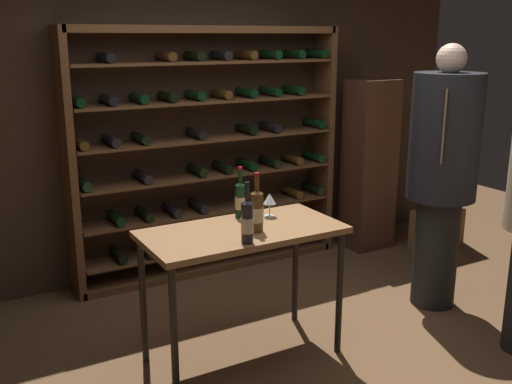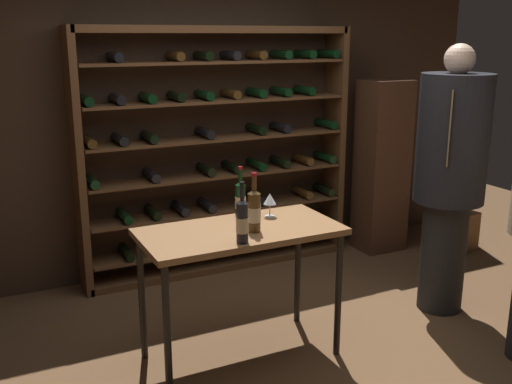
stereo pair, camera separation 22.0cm
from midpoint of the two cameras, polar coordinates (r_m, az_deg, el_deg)
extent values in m
plane|color=brown|center=(4.24, 5.29, -14.57)|extent=(9.57, 9.57, 0.00)
cube|color=#3D2B1E|center=(5.33, -4.46, 7.74)|extent=(5.90, 0.10, 2.84)
cube|color=brown|center=(4.88, -15.61, 2.50)|extent=(0.06, 0.32, 2.16)
cube|color=brown|center=(5.82, 8.61, 4.82)|extent=(0.06, 0.32, 2.16)
cube|color=brown|center=(5.14, -2.57, 15.41)|extent=(2.43, 0.32, 0.06)
cube|color=brown|center=(5.53, -2.32, -6.88)|extent=(2.43, 0.32, 0.06)
cube|color=brown|center=(5.46, -2.34, -4.95)|extent=(2.35, 0.32, 0.02)
cylinder|color=black|center=(5.17, -11.20, -5.73)|extent=(0.08, 0.30, 0.08)
cylinder|color=black|center=(5.24, -8.58, -5.35)|extent=(0.08, 0.30, 0.08)
cylinder|color=black|center=(5.31, -6.03, -4.97)|extent=(0.08, 0.30, 0.08)
cylinder|color=black|center=(5.39, -3.55, -4.59)|extent=(0.08, 0.30, 0.08)
cylinder|color=black|center=(5.59, 1.14, -3.85)|extent=(0.08, 0.30, 0.08)
cylinder|color=black|center=(5.83, 5.48, -3.14)|extent=(0.08, 0.30, 0.08)
cylinder|color=black|center=(5.95, 7.52, -2.80)|extent=(0.08, 0.30, 0.08)
cube|color=brown|center=(5.36, -2.38, -1.66)|extent=(2.35, 0.32, 0.02)
cylinder|color=black|center=(5.07, -11.39, -2.27)|extent=(0.08, 0.30, 0.08)
cylinder|color=black|center=(5.13, -8.72, -1.93)|extent=(0.08, 0.30, 0.08)
cylinder|color=black|center=(5.21, -6.12, -1.59)|extent=(0.08, 0.30, 0.08)
cylinder|color=black|center=(5.29, -3.61, -1.26)|extent=(0.08, 0.30, 0.08)
cylinder|color=black|center=(5.50, 1.16, -0.63)|extent=(0.08, 0.30, 0.08)
cylinder|color=#4C3314|center=(5.73, 5.56, -0.04)|extent=(0.08, 0.30, 0.08)
cylinder|color=black|center=(5.86, 7.62, 0.24)|extent=(0.08, 0.30, 0.08)
cube|color=brown|center=(5.27, -2.41, 1.74)|extent=(2.35, 0.32, 0.02)
cylinder|color=black|center=(4.93, -14.36, 1.00)|extent=(0.08, 0.30, 0.08)
cylinder|color=black|center=(5.05, -8.86, 1.62)|extent=(0.08, 0.30, 0.08)
cylinder|color=black|center=(5.21, -3.67, 2.19)|extent=(0.08, 0.30, 0.08)
cylinder|color=black|center=(5.31, -1.20, 2.45)|extent=(0.08, 0.30, 0.08)
cylinder|color=black|center=(5.42, 1.18, 2.70)|extent=(0.08, 0.30, 0.08)
cylinder|color=black|center=(5.53, 3.46, 2.93)|extent=(0.08, 0.30, 0.08)
cylinder|color=#4C3314|center=(5.66, 5.65, 3.15)|extent=(0.08, 0.30, 0.08)
cylinder|color=black|center=(5.79, 7.74, 3.36)|extent=(0.08, 0.30, 0.08)
cube|color=brown|center=(5.21, -2.45, 5.23)|extent=(2.35, 0.32, 0.02)
cylinder|color=#4C3314|center=(4.86, -14.60, 4.74)|extent=(0.08, 0.30, 0.08)
cylinder|color=black|center=(4.92, -11.77, 5.01)|extent=(0.08, 0.30, 0.08)
cylinder|color=black|center=(4.99, -9.01, 5.27)|extent=(0.08, 0.30, 0.08)
cylinder|color=black|center=(5.15, -3.73, 5.73)|extent=(0.08, 0.30, 0.08)
cylinder|color=black|center=(5.36, 1.20, 6.11)|extent=(0.08, 0.30, 0.08)
cylinder|color=black|center=(5.48, 3.51, 6.27)|extent=(0.08, 0.30, 0.08)
cylinder|color=black|center=(5.74, 7.85, 6.55)|extent=(0.08, 0.30, 0.08)
cube|color=brown|center=(5.16, -2.49, 8.80)|extent=(2.35, 0.32, 0.02)
cylinder|color=black|center=(4.82, -14.85, 8.55)|extent=(0.08, 0.30, 0.08)
cylinder|color=black|center=(4.88, -11.98, 8.79)|extent=(0.08, 0.30, 0.08)
cylinder|color=black|center=(4.94, -9.17, 9.00)|extent=(0.08, 0.30, 0.08)
cylinder|color=black|center=(5.02, -6.43, 9.18)|extent=(0.08, 0.30, 0.08)
cylinder|color=black|center=(5.11, -3.79, 9.34)|extent=(0.08, 0.30, 0.08)
cylinder|color=#4C3314|center=(5.21, -1.24, 9.47)|extent=(0.08, 0.30, 0.08)
cylinder|color=black|center=(5.32, 1.22, 9.58)|extent=(0.08, 0.30, 0.08)
cylinder|color=black|center=(5.44, 3.57, 9.67)|extent=(0.08, 0.30, 0.08)
cylinder|color=black|center=(5.56, 5.82, 9.74)|extent=(0.08, 0.30, 0.08)
cube|color=brown|center=(5.14, -2.54, 12.42)|extent=(2.35, 0.32, 0.02)
cylinder|color=black|center=(4.85, -12.19, 12.62)|extent=(0.08, 0.30, 0.08)
cylinder|color=#4C3314|center=(5.00, -6.54, 12.90)|extent=(0.08, 0.30, 0.08)
cylinder|color=black|center=(5.09, -3.85, 13.00)|extent=(0.08, 0.30, 0.08)
cylinder|color=black|center=(5.19, -1.26, 13.06)|extent=(0.08, 0.30, 0.08)
cylinder|color=#4C3314|center=(5.30, 1.24, 13.10)|extent=(0.08, 0.30, 0.08)
cylinder|color=black|center=(5.42, 3.62, 13.11)|extent=(0.08, 0.30, 0.08)
cylinder|color=black|center=(5.54, 5.91, 13.10)|extent=(0.08, 0.30, 0.08)
cylinder|color=black|center=(5.68, 8.08, 13.08)|extent=(0.08, 0.30, 0.08)
cube|color=brown|center=(3.75, 0.14, -3.86)|extent=(1.27, 0.63, 0.04)
cylinder|color=black|center=(3.49, -6.73, -13.44)|extent=(0.04, 0.04, 0.85)
cylinder|color=black|center=(3.99, 9.55, -9.81)|extent=(0.04, 0.04, 0.85)
cylinder|color=black|center=(3.95, -9.38, -10.07)|extent=(0.04, 0.04, 0.85)
cylinder|color=black|center=(4.39, 5.50, -7.29)|extent=(0.04, 0.04, 0.85)
cylinder|color=black|center=(4.83, 18.84, -5.81)|extent=(0.34, 0.34, 0.87)
cylinder|color=black|center=(4.61, 19.78, 4.84)|extent=(0.52, 0.52, 0.94)
sphere|color=beige|center=(4.55, 20.42, 11.93)|extent=(0.22, 0.22, 0.22)
cube|color=olive|center=(4.33, 19.59, 5.79)|extent=(0.04, 0.04, 0.53)
cube|color=brown|center=(6.24, 19.26, -3.60)|extent=(0.54, 0.43, 0.38)
cube|color=#4C2D1E|center=(5.92, 13.10, 2.39)|extent=(0.44, 0.36, 1.67)
cylinder|color=black|center=(3.45, 0.49, -3.03)|extent=(0.07, 0.07, 0.24)
cone|color=black|center=(3.42, 0.50, -0.91)|extent=(0.07, 0.07, 0.03)
cylinder|color=black|center=(3.40, 0.50, -0.05)|extent=(0.03, 0.03, 0.08)
cylinder|color=black|center=(3.39, 0.50, 0.78)|extent=(0.03, 0.03, 0.02)
cylinder|color=#C6B28C|center=(3.46, 0.49, -3.22)|extent=(0.07, 0.07, 0.09)
cylinder|color=black|center=(3.95, 0.09, -0.88)|extent=(0.07, 0.07, 0.22)
cone|color=black|center=(3.92, 0.09, 0.85)|extent=(0.07, 0.07, 0.03)
cylinder|color=black|center=(3.91, 0.09, 1.59)|extent=(0.03, 0.03, 0.08)
cylinder|color=maroon|center=(3.90, 0.09, 2.31)|extent=(0.03, 0.03, 0.02)
cylinder|color=#C6B28C|center=(3.96, 0.09, -1.03)|extent=(0.07, 0.07, 0.08)
cylinder|color=#4C3314|center=(3.65, 1.54, -2.02)|extent=(0.08, 0.08, 0.25)
cone|color=#4C3314|center=(3.62, 1.56, 0.03)|extent=(0.08, 0.08, 0.03)
cylinder|color=#4C3314|center=(3.60, 1.56, 0.87)|extent=(0.03, 0.03, 0.09)
cylinder|color=maroon|center=(3.59, 1.57, 1.68)|extent=(0.03, 0.03, 0.02)
cylinder|color=#C6B28C|center=(3.66, 1.54, -2.20)|extent=(0.08, 0.08, 0.09)
cylinder|color=silver|center=(3.99, 2.92, -2.36)|extent=(0.07, 0.07, 0.00)
cylinder|color=silver|center=(3.98, 2.92, -1.75)|extent=(0.01, 0.01, 0.08)
cone|color=silver|center=(3.96, 2.94, -0.67)|extent=(0.08, 0.08, 0.07)
cylinder|color=#590A14|center=(3.96, 2.94, -0.89)|extent=(0.05, 0.05, 0.03)
camera|label=1|loc=(0.11, -88.39, 0.43)|focal=41.44mm
camera|label=2|loc=(0.11, 91.61, -0.43)|focal=41.44mm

